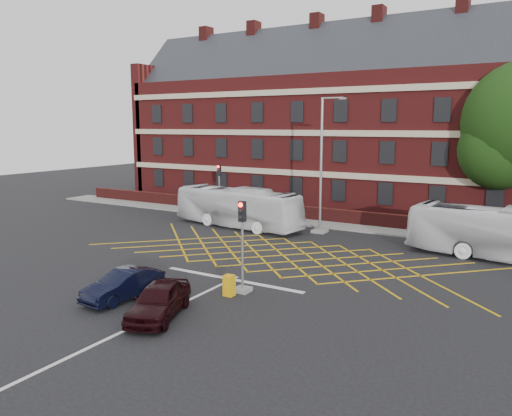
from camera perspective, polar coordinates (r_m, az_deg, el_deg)
The scene contains 16 objects.
ground at distance 28.19m, azimuth 1.19°, elevation -6.32°, with size 120.00×120.00×0.00m, color black.
victorian_building at distance 47.46m, azimuth 14.88°, elevation 9.35°, with size 51.00×12.17×20.40m.
boundary_wall at distance 39.62m, azimuth 10.50°, elevation -1.05°, with size 56.00×0.50×1.10m, color #4D1614.
far_pavement at distance 38.79m, azimuth 9.97°, elevation -1.99°, with size 60.00×3.00×0.12m, color slate.
box_junction_hatching at distance 29.88m, azimuth 3.09°, elevation -5.40°, with size 11.50×0.12×0.02m, color #CC990C.
stop_line at distance 25.33m, azimuth -2.75°, elevation -8.15°, with size 8.00×0.30×0.02m, color silver.
centre_line at distance 20.55m, azimuth -13.04°, elevation -12.67°, with size 0.15×14.00×0.02m, color silver.
bus_left at distance 37.83m, azimuth -2.14°, elevation 0.08°, with size 2.53×10.80×3.01m, color white.
bus_right at distance 31.79m, azimuth 26.93°, elevation -2.69°, with size 2.59×11.06×3.08m, color silver.
car_navy at distance 23.23m, azimuth -14.90°, elevation -8.45°, with size 1.37×3.93×1.29m, color black.
car_maroon at distance 20.78m, azimuth -11.03°, elevation -10.29°, with size 1.67×4.15×1.41m, color black.
traffic_light_near at distance 23.03m, azimuth -1.57°, elevation -5.39°, with size 0.70×0.70×4.27m.
traffic_light_far at distance 43.58m, azimuth -4.21°, elevation 1.65°, with size 0.70×0.70×4.27m.
street_lamp at distance 35.80m, azimuth 7.49°, elevation 2.44°, with size 2.25×1.00×9.56m.
direction_signs at distance 44.22m, azimuth -4.47°, elevation 1.26°, with size 1.10×0.16×2.20m.
utility_cabinet at distance 22.90m, azimuth -3.09°, elevation -8.83°, with size 0.45×0.41×0.97m, color #DDA00D.
Camera 1 is at (13.35, -23.62, 7.67)m, focal length 35.00 mm.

